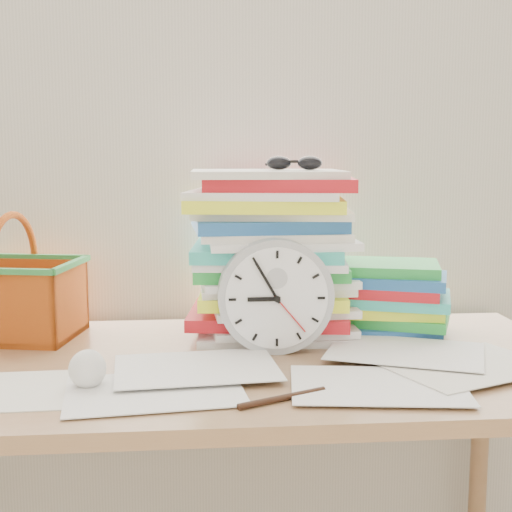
{
  "coord_description": "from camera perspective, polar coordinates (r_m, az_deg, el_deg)",
  "views": [
    {
      "loc": [
        -0.07,
        0.25,
        1.16
      ],
      "look_at": [
        0.05,
        1.6,
        0.96
      ],
      "focal_mm": 50.0,
      "sensor_mm": 36.0,
      "label": 1
    }
  ],
  "objects": [
    {
      "name": "paper_stack",
      "position": [
        1.58,
        1.36,
        0.24
      ],
      "size": [
        0.38,
        0.32,
        0.37
      ],
      "primitive_type": null,
      "rotation": [
        0.0,
        0.0,
        -0.07
      ],
      "color": "white",
      "rests_on": "desk"
    },
    {
      "name": "sunglasses",
      "position": [
        1.54,
        3.08,
        7.44
      ],
      "size": [
        0.16,
        0.15,
        0.03
      ],
      "primitive_type": null,
      "rotation": [
        0.0,
        0.0,
        -0.27
      ],
      "color": "black",
      "rests_on": "paper_stack"
    },
    {
      "name": "scattered_papers",
      "position": [
        1.41,
        -2.2,
        -8.06
      ],
      "size": [
        1.26,
        0.42,
        0.02
      ],
      "primitive_type": null,
      "color": "white",
      "rests_on": "desk"
    },
    {
      "name": "curtain",
      "position": [
        1.74,
        -2.97,
        13.12
      ],
      "size": [
        2.4,
        0.01,
        2.5
      ],
      "primitive_type": "cube",
      "color": "beige",
      "rests_on": "room_shell"
    },
    {
      "name": "desk",
      "position": [
        1.44,
        -2.18,
        -11.15
      ],
      "size": [
        1.4,
        0.7,
        0.75
      ],
      "color": "#946A45",
      "rests_on": "ground"
    },
    {
      "name": "pen",
      "position": [
        1.19,
        2.14,
        -11.28
      ],
      "size": [
        0.15,
        0.08,
        0.01
      ],
      "primitive_type": "cylinder",
      "rotation": [
        0.0,
        1.57,
        0.44
      ],
      "color": "black",
      "rests_on": "desk"
    },
    {
      "name": "book_stack",
      "position": [
        1.63,
        10.84,
        -3.34
      ],
      "size": [
        0.32,
        0.28,
        0.16
      ],
      "primitive_type": null,
      "rotation": [
        0.0,
        0.0,
        -0.3
      ],
      "color": "white",
      "rests_on": "desk"
    },
    {
      "name": "clock",
      "position": [
        1.44,
        1.57,
        -3.22
      ],
      "size": [
        0.23,
        0.05,
        0.23
      ],
      "primitive_type": "cylinder",
      "rotation": [
        1.57,
        0.0,
        0.0
      ],
      "color": "#ABACAE",
      "rests_on": "desk"
    },
    {
      "name": "basket",
      "position": [
        1.64,
        -18.78,
        -1.57
      ],
      "size": [
        0.31,
        0.26,
        0.27
      ],
      "primitive_type": null,
      "rotation": [
        0.0,
        0.0,
        -0.2
      ],
      "color": "#C45413",
      "rests_on": "desk"
    },
    {
      "name": "crumpled_ball",
      "position": [
        1.28,
        -13.36,
        -8.75
      ],
      "size": [
        0.07,
        0.07,
        0.07
      ],
      "primitive_type": "sphere",
      "color": "white",
      "rests_on": "desk"
    }
  ]
}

